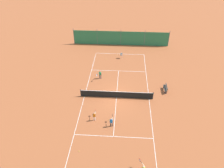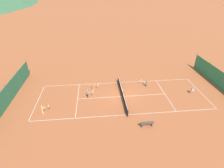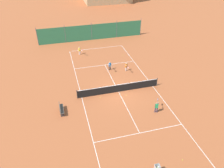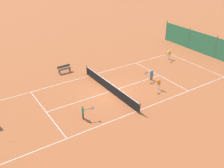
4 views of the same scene
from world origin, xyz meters
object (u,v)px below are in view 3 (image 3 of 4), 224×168
object	(u,v)px
ball_hopper	(157,168)
courtside_bench	(61,109)
tennis_ball_mid_court	(126,95)
player_near_service	(110,65)
tennis_ball_service_box	(183,160)
tennis_ball_by_net_left	(100,97)
tennis_ball_alley_left	(123,55)
tennis_net	(119,88)
player_far_service	(80,50)
player_near_baseline	(157,106)
player_far_baseline	(126,66)
tennis_ball_alley_right	(114,72)

from	to	relation	value
ball_hopper	courtside_bench	size ratio (longest dim) A/B	0.59
tennis_ball_mid_court	courtside_bench	world-z (taller)	courtside_bench
player_near_service	ball_hopper	size ratio (longest dim) A/B	1.31
tennis_ball_service_box	ball_hopper	world-z (taller)	ball_hopper
tennis_ball_by_net_left	courtside_bench	distance (m)	4.39
tennis_ball_alley_left	ball_hopper	size ratio (longest dim) A/B	0.07
courtside_bench	tennis_ball_alley_left	bearing A→B (deg)	47.23
tennis_net	courtside_bench	size ratio (longest dim) A/B	6.12
player_far_service	tennis_ball_service_box	bearing A→B (deg)	-76.46
player_near_baseline	courtside_bench	world-z (taller)	player_near_baseline
tennis_net	tennis_ball_by_net_left	size ratio (longest dim) A/B	139.09
player_far_baseline	ball_hopper	distance (m)	14.75
player_far_baseline	tennis_ball_by_net_left	bearing A→B (deg)	-133.83
tennis_ball_mid_court	tennis_ball_alley_right	world-z (taller)	same
player_far_service	player_far_baseline	distance (m)	8.06
player_near_service	player_near_baseline	bearing A→B (deg)	-76.15
tennis_ball_alley_left	courtside_bench	size ratio (longest dim) A/B	0.04
player_near_service	tennis_ball_alley_left	bearing A→B (deg)	50.89
player_far_baseline	tennis_net	bearing A→B (deg)	-118.72
tennis_net	player_far_service	xyz separation A→B (m)	(-2.76, 10.43, 0.20)
player_near_baseline	tennis_ball_mid_court	distance (m)	3.92
tennis_ball_alley_right	ball_hopper	world-z (taller)	ball_hopper
tennis_net	tennis_ball_alley_left	size ratio (longest dim) A/B	139.09
player_far_baseline	player_near_baseline	bearing A→B (deg)	-87.97
tennis_ball_alley_right	player_far_service	bearing A→B (deg)	118.54
player_far_service	courtside_bench	world-z (taller)	player_far_service
tennis_ball_alley_left	tennis_ball_service_box	bearing A→B (deg)	-93.33
tennis_net	tennis_ball_alley_right	bearing A→B (deg)	80.61
player_near_service	player_near_baseline	size ratio (longest dim) A/B	0.97
player_far_baseline	tennis_ball_alley_right	bearing A→B (deg)	-179.49
player_near_service	tennis_ball_mid_court	xyz separation A→B (m)	(0.26, -5.78, -0.65)
tennis_ball_alley_left	courtside_bench	xyz separation A→B (m)	(-9.54, -10.32, 0.42)
player_far_service	tennis_ball_mid_court	world-z (taller)	player_far_service
tennis_ball_service_box	courtside_bench	world-z (taller)	courtside_bench
player_near_baseline	ball_hopper	distance (m)	6.84
tennis_ball_alley_right	player_near_service	bearing A→B (deg)	114.58
tennis_ball_mid_court	ball_hopper	bearing A→B (deg)	-95.17
tennis_net	courtside_bench	world-z (taller)	tennis_net
tennis_ball_mid_court	tennis_ball_service_box	distance (m)	9.15
ball_hopper	tennis_ball_by_net_left	bearing A→B (deg)	100.86
tennis_ball_alley_left	tennis_ball_mid_court	bearing A→B (deg)	-105.70
tennis_ball_by_net_left	tennis_ball_mid_court	bearing A→B (deg)	-7.46
player_near_baseline	tennis_ball_alley_left	distance (m)	12.69
tennis_ball_by_net_left	courtside_bench	bearing A→B (deg)	-162.14
tennis_net	player_far_service	size ratio (longest dim) A/B	7.66
tennis_net	player_far_service	bearing A→B (deg)	104.82
player_far_baseline	tennis_ball_by_net_left	distance (m)	6.45
tennis_ball_mid_court	courtside_bench	bearing A→B (deg)	-171.96
tennis_ball_mid_court	ball_hopper	distance (m)	9.59
player_near_baseline	ball_hopper	size ratio (longest dim) A/B	1.35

